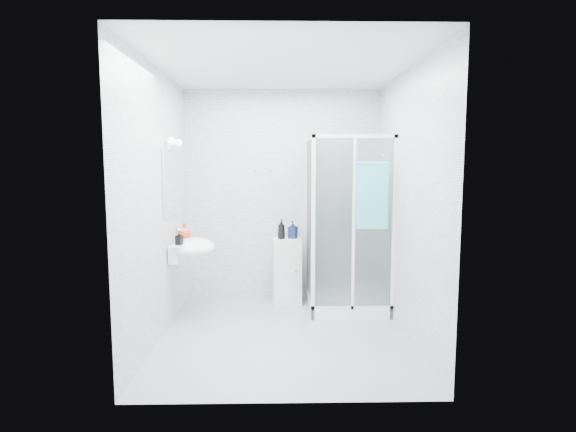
{
  "coord_description": "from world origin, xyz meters",
  "views": [
    {
      "loc": [
        -0.04,
        -4.31,
        1.67
      ],
      "look_at": [
        0.05,
        0.35,
        1.15
      ],
      "focal_mm": 28.0,
      "sensor_mm": 36.0,
      "label": 1
    }
  ],
  "objects_px": {
    "storage_cabinet": "(287,271)",
    "shampoo_bottle_a": "(281,229)",
    "soap_dispenser_black": "(179,238)",
    "wall_basin": "(191,248)",
    "shower_enclosure": "(341,272)",
    "hand_towel": "(372,194)",
    "soap_dispenser_orange": "(185,231)",
    "shampoo_bottle_b": "(293,230)"
  },
  "relations": [
    {
      "from": "hand_towel",
      "to": "soap_dispenser_orange",
      "type": "height_order",
      "value": "hand_towel"
    },
    {
      "from": "storage_cabinet",
      "to": "soap_dispenser_orange",
      "type": "relative_size",
      "value": 4.45
    },
    {
      "from": "wall_basin",
      "to": "soap_dispenser_orange",
      "type": "distance_m",
      "value": 0.25
    },
    {
      "from": "soap_dispenser_orange",
      "to": "shampoo_bottle_a",
      "type": "bearing_deg",
      "value": 20.8
    },
    {
      "from": "shower_enclosure",
      "to": "soap_dispenser_black",
      "type": "xyz_separation_m",
      "value": [
        -1.74,
        -0.5,
        0.49
      ]
    },
    {
      "from": "wall_basin",
      "to": "storage_cabinet",
      "type": "distance_m",
      "value": 1.26
    },
    {
      "from": "shower_enclosure",
      "to": "hand_towel",
      "type": "xyz_separation_m",
      "value": [
        0.26,
        -0.4,
        0.93
      ]
    },
    {
      "from": "shampoo_bottle_b",
      "to": "shampoo_bottle_a",
      "type": "bearing_deg",
      "value": -161.79
    },
    {
      "from": "hand_towel",
      "to": "soap_dispenser_black",
      "type": "height_order",
      "value": "hand_towel"
    },
    {
      "from": "shower_enclosure",
      "to": "soap_dispenser_orange",
      "type": "distance_m",
      "value": 1.83
    },
    {
      "from": "shampoo_bottle_a",
      "to": "soap_dispenser_black",
      "type": "xyz_separation_m",
      "value": [
        -1.05,
        -0.75,
        0.02
      ]
    },
    {
      "from": "shampoo_bottle_b",
      "to": "soap_dispenser_orange",
      "type": "bearing_deg",
      "value": -159.49
    },
    {
      "from": "soap_dispenser_black",
      "to": "wall_basin",
      "type": "bearing_deg",
      "value": 64.74
    },
    {
      "from": "hand_towel",
      "to": "soap_dispenser_orange",
      "type": "xyz_separation_m",
      "value": [
        -2.02,
        0.25,
        -0.43
      ]
    },
    {
      "from": "shower_enclosure",
      "to": "wall_basin",
      "type": "relative_size",
      "value": 3.57
    },
    {
      "from": "wall_basin",
      "to": "shower_enclosure",
      "type": "bearing_deg",
      "value": 10.81
    },
    {
      "from": "soap_dispenser_black",
      "to": "shampoo_bottle_a",
      "type": "bearing_deg",
      "value": 35.41
    },
    {
      "from": "shampoo_bottle_a",
      "to": "soap_dispenser_orange",
      "type": "bearing_deg",
      "value": -159.2
    },
    {
      "from": "wall_basin",
      "to": "shampoo_bottle_b",
      "type": "relative_size",
      "value": 2.64
    },
    {
      "from": "storage_cabinet",
      "to": "shampoo_bottle_a",
      "type": "bearing_deg",
      "value": -162.94
    },
    {
      "from": "soap_dispenser_orange",
      "to": "soap_dispenser_black",
      "type": "height_order",
      "value": "soap_dispenser_orange"
    },
    {
      "from": "storage_cabinet",
      "to": "soap_dispenser_orange",
      "type": "height_order",
      "value": "soap_dispenser_orange"
    },
    {
      "from": "shower_enclosure",
      "to": "wall_basin",
      "type": "xyz_separation_m",
      "value": [
        -1.66,
        -0.32,
        0.35
      ]
    },
    {
      "from": "storage_cabinet",
      "to": "shampoo_bottle_a",
      "type": "distance_m",
      "value": 0.52
    },
    {
      "from": "hand_towel",
      "to": "soap_dispenser_black",
      "type": "xyz_separation_m",
      "value": [
        -2.01,
        -0.1,
        -0.45
      ]
    },
    {
      "from": "shower_enclosure",
      "to": "soap_dispenser_orange",
      "type": "height_order",
      "value": "shower_enclosure"
    },
    {
      "from": "hand_towel",
      "to": "storage_cabinet",
      "type": "bearing_deg",
      "value": 142.5
    },
    {
      "from": "shampoo_bottle_a",
      "to": "soap_dispenser_orange",
      "type": "height_order",
      "value": "soap_dispenser_orange"
    },
    {
      "from": "wall_basin",
      "to": "shampoo_bottle_a",
      "type": "height_order",
      "value": "shampoo_bottle_a"
    },
    {
      "from": "storage_cabinet",
      "to": "shampoo_bottle_b",
      "type": "relative_size",
      "value": 3.76
    },
    {
      "from": "shampoo_bottle_a",
      "to": "soap_dispenser_black",
      "type": "bearing_deg",
      "value": -144.59
    },
    {
      "from": "wall_basin",
      "to": "soap_dispenser_orange",
      "type": "xyz_separation_m",
      "value": [
        -0.1,
        0.16,
        0.16
      ]
    },
    {
      "from": "shampoo_bottle_b",
      "to": "soap_dispenser_black",
      "type": "relative_size",
      "value": 1.48
    },
    {
      "from": "storage_cabinet",
      "to": "soap_dispenser_orange",
      "type": "xyz_separation_m",
      "value": [
        -1.14,
        -0.43,
        0.55
      ]
    },
    {
      "from": "shower_enclosure",
      "to": "shampoo_bottle_a",
      "type": "relative_size",
      "value": 8.36
    },
    {
      "from": "hand_towel",
      "to": "soap_dispenser_black",
      "type": "bearing_deg",
      "value": -177.22
    },
    {
      "from": "storage_cabinet",
      "to": "hand_towel",
      "type": "height_order",
      "value": "hand_towel"
    },
    {
      "from": "shampoo_bottle_b",
      "to": "shower_enclosure",
      "type": "bearing_deg",
      "value": -28.51
    },
    {
      "from": "hand_towel",
      "to": "shampoo_bottle_b",
      "type": "xyz_separation_m",
      "value": [
        -0.81,
        0.7,
        -0.48
      ]
    },
    {
      "from": "shower_enclosure",
      "to": "wall_basin",
      "type": "bearing_deg",
      "value": -169.19
    },
    {
      "from": "shower_enclosure",
      "to": "storage_cabinet",
      "type": "distance_m",
      "value": 0.68
    },
    {
      "from": "shower_enclosure",
      "to": "storage_cabinet",
      "type": "relative_size",
      "value": 2.5
    }
  ]
}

